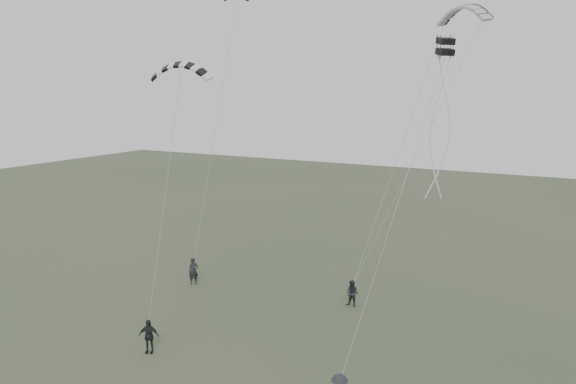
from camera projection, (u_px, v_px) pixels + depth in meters
The scene contains 7 objects.
ground at pixel (219, 347), 28.92m from camera, with size 140.00×140.00×0.00m, color #37442C.
flyer_left at pixel (194, 271), 38.10m from camera, with size 0.67×0.44×1.84m, color black.
flyer_right at pixel (352, 294), 34.21m from camera, with size 0.80×0.62×1.64m, color black.
flyer_center at pixel (149, 336), 28.21m from camera, with size 1.02×0.43×1.75m, color black.
kite_pale_large at pixel (464, 7), 32.84m from camera, with size 3.49×0.79×1.47m, color #AAADAF, non-canonical shape.
kite_striped at pixel (180, 65), 31.36m from camera, with size 3.40×0.85×1.30m, color black, non-canonical shape.
kite_box at pixel (445, 46), 23.50m from camera, with size 0.61×0.61×0.70m, color black, non-canonical shape.
Camera 1 is at (15.94, -22.05, 13.14)m, focal length 35.00 mm.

